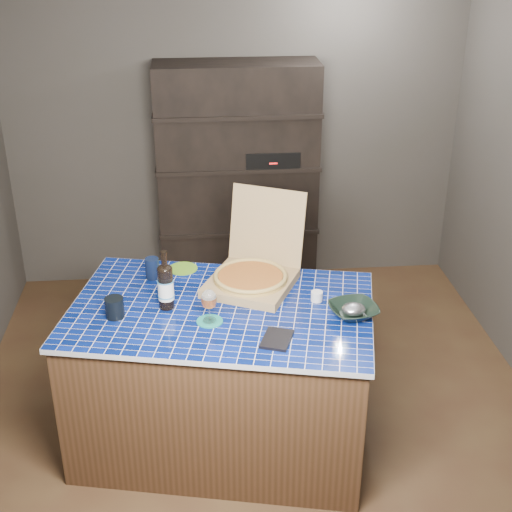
{
  "coord_description": "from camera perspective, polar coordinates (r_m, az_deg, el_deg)",
  "views": [
    {
      "loc": [
        -0.32,
        -3.6,
        2.79
      ],
      "look_at": [
        0.0,
        0.0,
        1.01
      ],
      "focal_mm": 50.0,
      "sensor_mm": 36.0,
      "label": 1
    }
  ],
  "objects": [
    {
      "name": "teal_trivet",
      "position": [
        3.67,
        -3.73,
        -5.23
      ],
      "size": [
        0.14,
        0.14,
        0.01
      ],
      "primitive_type": "cylinder",
      "color": "#187D6E",
      "rests_on": "kitchen_island"
    },
    {
      "name": "kitchen_island",
      "position": [
        4.03,
        -2.68,
        -9.52
      ],
      "size": [
        1.78,
        1.34,
        0.88
      ],
      "rotation": [
        0.0,
        0.0,
        -0.22
      ],
      "color": "#4C2F1D",
      "rests_on": "floor"
    },
    {
      "name": "green_trivet",
      "position": [
        4.21,
        -5.87,
        -1.0
      ],
      "size": [
        0.17,
        0.17,
        0.01
      ],
      "primitive_type": "cylinder",
      "color": "#609B21",
      "rests_on": "kitchen_island"
    },
    {
      "name": "navy_cup",
      "position": [
        4.1,
        -8.3,
        -0.97
      ],
      "size": [
        0.08,
        0.08,
        0.12
      ],
      "primitive_type": "cylinder",
      "color": "black",
      "rests_on": "kitchen_island"
    },
    {
      "name": "shelving_unit",
      "position": [
        5.48,
        -1.44,
        5.99
      ],
      "size": [
        1.2,
        0.41,
        1.8
      ],
      "color": "black",
      "rests_on": "floor"
    },
    {
      "name": "tumbler",
      "position": [
        3.76,
        -11.25,
        -4.07
      ],
      "size": [
        0.1,
        0.1,
        0.11
      ],
      "primitive_type": "cylinder",
      "color": "black",
      "rests_on": "kitchen_island"
    },
    {
      "name": "bowl",
      "position": [
        3.74,
        7.8,
        -4.36
      ],
      "size": [
        0.29,
        0.29,
        0.06
      ],
      "primitive_type": "imported",
      "rotation": [
        0.0,
        0.0,
        0.2
      ],
      "color": "black",
      "rests_on": "kitchen_island"
    },
    {
      "name": "mead_bottle",
      "position": [
        3.76,
        -7.24,
        -2.38
      ],
      "size": [
        0.09,
        0.09,
        0.33
      ],
      "color": "black",
      "rests_on": "kitchen_island"
    },
    {
      "name": "dvd_case",
      "position": [
        3.52,
        1.69,
        -6.66
      ],
      "size": [
        0.19,
        0.22,
        0.01
      ],
      "primitive_type": "cube",
      "rotation": [
        0.0,
        0.0,
        -0.35
      ],
      "color": "black",
      "rests_on": "kitchen_island"
    },
    {
      "name": "pizza_box",
      "position": [
        3.98,
        -0.29,
        -1.46
      ],
      "size": [
        0.63,
        0.68,
        0.48
      ],
      "rotation": [
        0.0,
        0.0,
        -0.45
      ],
      "color": "#947C4C",
      "rests_on": "kitchen_island"
    },
    {
      "name": "foil_contents",
      "position": [
        3.73,
        7.81,
        -4.23
      ],
      "size": [
        0.13,
        0.11,
        0.06
      ],
      "primitive_type": "ellipsoid",
      "color": "#A9AAB4",
      "rests_on": "bowl"
    },
    {
      "name": "room",
      "position": [
        3.93,
        -0.06,
        3.09
      ],
      "size": [
        3.5,
        3.5,
        3.5
      ],
      "color": "brown",
      "rests_on": "ground"
    },
    {
      "name": "wine_glass",
      "position": [
        3.61,
        -3.78,
        -3.54
      ],
      "size": [
        0.08,
        0.08,
        0.18
      ],
      "color": "white",
      "rests_on": "teal_trivet"
    },
    {
      "name": "white_jar",
      "position": [
        3.86,
        4.88,
        -3.22
      ],
      "size": [
        0.06,
        0.06,
        0.05
      ],
      "primitive_type": "cylinder",
      "color": "silver",
      "rests_on": "kitchen_island"
    }
  ]
}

